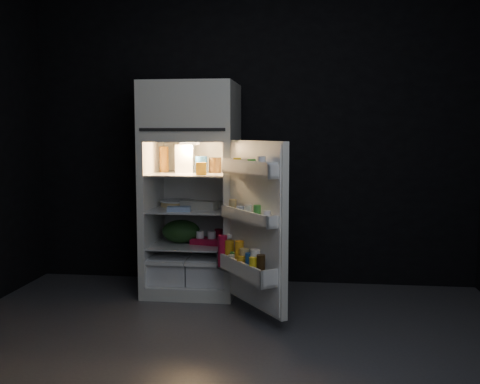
# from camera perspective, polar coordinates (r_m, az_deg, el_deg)

# --- Properties ---
(floor) EXTENTS (4.00, 3.40, 0.00)m
(floor) POSITION_cam_1_polar(r_m,az_deg,el_deg) (3.67, -1.68, -15.81)
(floor) COLOR #49494E
(floor) RESTS_ON ground
(wall_back) EXTENTS (4.00, 0.00, 2.70)m
(wall_back) POSITION_cam_1_polar(r_m,az_deg,el_deg) (5.09, 1.16, 5.87)
(wall_back) COLOR black
(wall_back) RESTS_ON ground
(wall_front) EXTENTS (4.00, 0.00, 2.70)m
(wall_front) POSITION_cam_1_polar(r_m,az_deg,el_deg) (1.75, -10.27, 5.28)
(wall_front) COLOR black
(wall_front) RESTS_ON ground
(refrigerator) EXTENTS (0.76, 0.71, 1.78)m
(refrigerator) POSITION_cam_1_polar(r_m,az_deg,el_deg) (4.81, -4.86, 1.13)
(refrigerator) COLOR white
(refrigerator) RESTS_ON ground
(fridge_door) EXTENTS (0.57, 0.70, 1.22)m
(fridge_door) POSITION_cam_1_polar(r_m,az_deg,el_deg) (4.09, 1.31, -3.62)
(fridge_door) COLOR white
(fridge_door) RESTS_ON ground
(milk_jug) EXTENTS (0.16, 0.16, 0.24)m
(milk_jug) POSITION_cam_1_polar(r_m,az_deg,el_deg) (4.80, -5.62, 3.40)
(milk_jug) COLOR white
(milk_jug) RESTS_ON refrigerator
(mayo_jar) EXTENTS (0.12, 0.12, 0.14)m
(mayo_jar) POSITION_cam_1_polar(r_m,az_deg,el_deg) (4.76, -3.94, 2.79)
(mayo_jar) COLOR #1D519F
(mayo_jar) RESTS_ON refrigerator
(jam_jar) EXTENTS (0.13, 0.13, 0.13)m
(jam_jar) POSITION_cam_1_polar(r_m,az_deg,el_deg) (4.77, -2.53, 2.74)
(jam_jar) COLOR black
(jam_jar) RESTS_ON refrigerator
(amber_bottle) EXTENTS (0.09, 0.09, 0.22)m
(amber_bottle) POSITION_cam_1_polar(r_m,az_deg,el_deg) (4.91, -7.72, 3.31)
(amber_bottle) COLOR #B26B1C
(amber_bottle) RESTS_ON refrigerator
(small_carton) EXTENTS (0.09, 0.08, 0.10)m
(small_carton) POSITION_cam_1_polar(r_m,az_deg,el_deg) (4.55, -3.97, 2.38)
(small_carton) COLOR orange
(small_carton) RESTS_ON refrigerator
(egg_carton) EXTENTS (0.32, 0.19, 0.07)m
(egg_carton) POSITION_cam_1_polar(r_m,az_deg,el_deg) (4.73, -4.17, -1.32)
(egg_carton) COLOR #9B9B8D
(egg_carton) RESTS_ON refrigerator
(pie) EXTENTS (0.31, 0.31, 0.04)m
(pie) POSITION_cam_1_polar(r_m,az_deg,el_deg) (4.95, -6.39, -1.19)
(pie) COLOR tan
(pie) RESTS_ON refrigerator
(flat_package) EXTENTS (0.20, 0.12, 0.04)m
(flat_package) POSITION_cam_1_polar(r_m,az_deg,el_deg) (4.61, -6.23, -1.72)
(flat_package) COLOR #829DC8
(flat_package) RESTS_ON refrigerator
(wrapped_pkg) EXTENTS (0.12, 0.10, 0.05)m
(wrapped_pkg) POSITION_cam_1_polar(r_m,az_deg,el_deg) (4.85, -2.54, -1.24)
(wrapped_pkg) COLOR beige
(wrapped_pkg) RESTS_ON refrigerator
(produce_bag) EXTENTS (0.33, 0.28, 0.20)m
(produce_bag) POSITION_cam_1_polar(r_m,az_deg,el_deg) (4.84, -6.00, -3.99)
(produce_bag) COLOR #193815
(produce_bag) RESTS_ON refrigerator
(yogurt_tray) EXTENTS (0.29, 0.19, 0.05)m
(yogurt_tray) POSITION_cam_1_polar(r_m,az_deg,el_deg) (4.78, -3.37, -5.00)
(yogurt_tray) COLOR maroon
(yogurt_tray) RESTS_ON refrigerator
(small_can_red) EXTENTS (0.08, 0.08, 0.09)m
(small_can_red) POSITION_cam_1_polar(r_m,az_deg,el_deg) (4.98, -2.19, -4.30)
(small_can_red) COLOR maroon
(small_can_red) RESTS_ON refrigerator
(small_can_silver) EXTENTS (0.07, 0.07, 0.09)m
(small_can_silver) POSITION_cam_1_polar(r_m,az_deg,el_deg) (4.89, -1.42, -4.49)
(small_can_silver) COLOR silver
(small_can_silver) RESTS_ON refrigerator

